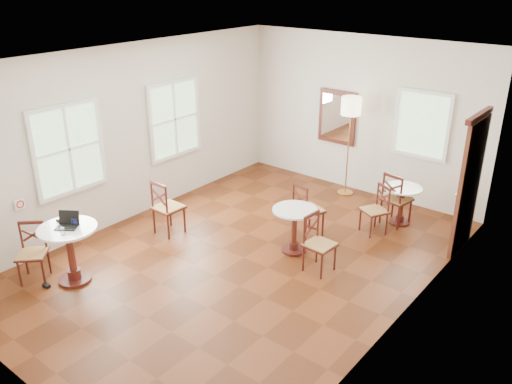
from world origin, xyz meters
TOP-DOWN VIEW (x-y plane):
  - ground at (0.00, 0.00)m, footprint 7.00×7.00m
  - room_shell at (-0.06, 0.27)m, footprint 5.02×7.02m
  - cafe_table_near at (-1.47, -1.99)m, footprint 0.80×0.80m
  - cafe_table_mid at (0.47, 0.65)m, footprint 0.69×0.69m
  - cafe_table_back at (1.34, 2.62)m, footprint 0.63×0.63m
  - chair_near_a at (-1.51, -0.16)m, footprint 0.45×0.45m
  - chair_near_b at (-1.94, -2.30)m, footprint 0.55×0.55m
  - chair_mid_a at (0.33, 1.22)m, footprint 0.55×0.55m
  - chair_mid_b at (1.06, 0.42)m, footprint 0.43×0.43m
  - chair_back_a at (1.27, 2.53)m, footprint 0.50×0.50m
  - chair_back_b at (1.15, 2.03)m, footprint 0.51×0.51m
  - floor_lamp at (-0.04, 3.15)m, footprint 0.37×0.37m
  - laptop at (-1.49, -1.96)m, footprint 0.37×0.36m
  - mouse at (-1.71, -1.96)m, footprint 0.12×0.10m
  - navy_mug at (-1.45, -1.88)m, footprint 0.12×0.08m
  - water_glass at (-1.31, -2.15)m, footprint 0.07×0.07m
  - power_adapter at (-1.64, -2.34)m, footprint 0.11×0.07m

SIDE VIEW (x-z plane):
  - ground at x=0.00m, z-range 0.00..0.00m
  - power_adapter at x=-1.64m, z-range 0.00..0.05m
  - chair_back_b at x=1.15m, z-range 0.00..0.82m
  - cafe_table_back at x=1.34m, z-range 0.08..0.75m
  - chair_near_b at x=-1.94m, z-range 0.00..0.85m
  - chair_mid_b at x=1.06m, z-range 0.00..0.87m
  - cafe_table_mid at x=0.47m, z-range 0.09..0.81m
  - chair_mid_a at x=0.33m, z-range 0.00..0.94m
  - chair_back_a at x=1.27m, z-range 0.00..0.94m
  - chair_near_a at x=-1.51m, z-range 0.00..0.94m
  - cafe_table_near at x=-1.47m, z-range 0.10..0.95m
  - mouse at x=-1.71m, z-range 0.85..0.88m
  - navy_mug at x=-1.45m, z-range 0.85..0.94m
  - laptop at x=-1.49m, z-range 0.80..1.00m
  - water_glass at x=-1.31m, z-range 0.85..0.96m
  - floor_lamp at x=-0.04m, z-range 0.67..2.59m
  - room_shell at x=-0.06m, z-range 0.38..3.39m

